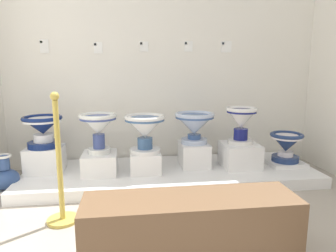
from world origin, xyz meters
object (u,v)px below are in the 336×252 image
Objects in this scene: antique_toilet_central_ornate at (194,124)px; antique_toilet_broad_patterned at (145,128)px; info_placard_first at (44,46)px; plinth_block_tall_cobalt at (240,155)px; antique_toilet_tall_cobalt at (241,120)px; museum_bench at (191,228)px; antique_toilet_rightmost at (286,144)px; info_placard_fourth at (188,46)px; info_placard_third at (144,46)px; decorative_vase_companion at (5,178)px; plinth_block_pale_glazed at (45,159)px; antique_toilet_pale_glazed at (43,127)px; plinth_block_slender_white at (100,163)px; plinth_block_broad_patterned at (145,162)px; antique_toilet_slender_white at (98,125)px; stanchion_post_near_left at (61,183)px; info_placard_fifth at (226,47)px; plinth_block_central_ornate at (194,154)px; plinth_block_rightmost at (285,163)px; info_placard_second at (98,48)px.

antique_toilet_broad_patterned is at bearing -164.87° from antique_toilet_central_ornate.
plinth_block_tall_cobalt is at bearing -14.11° from info_placard_first.
museum_bench is at bearing -121.07° from antique_toilet_tall_cobalt.
info_placard_fourth reaches higher than antique_toilet_rightmost.
info_placard_third is 0.30× the size of decorative_vase_companion.
antique_toilet_central_ornate reaches higher than plinth_block_pale_glazed.
antique_toilet_pale_glazed reaches higher than antique_toilet_rightmost.
plinth_block_slender_white is 1.40m from info_placard_third.
decorative_vase_companion reaches higher than plinth_block_broad_patterned.
antique_toilet_rightmost is (2.00, 0.01, -0.25)m from antique_toilet_slender_white.
antique_toilet_slender_white is 0.84m from stanchion_post_near_left.
info_placard_fifth is (1.46, 0.54, 1.20)m from plinth_block_slender_white.
antique_toilet_central_ornate is 1.09× the size of antique_toilet_tall_cobalt.
antique_toilet_pale_glazed is at bearing 168.03° from antique_toilet_slender_white.
antique_toilet_central_ornate is 1.21× the size of antique_toilet_rightmost.
museum_bench is at bearing -64.02° from plinth_block_slender_white.
antique_toilet_pale_glazed is 1.27× the size of plinth_block_broad_patterned.
plinth_block_slender_white is 0.37× the size of stanchion_post_near_left.
plinth_block_rightmost is at bearing -6.43° from plinth_block_central_ornate.
antique_toilet_broad_patterned is 1.10m from info_placard_second.
antique_toilet_tall_cobalt is 0.71m from plinth_block_rightmost.
plinth_block_broad_patterned is 0.78× the size of antique_toilet_tall_cobalt.
antique_toilet_slender_white reaches higher than antique_toilet_broad_patterned.
antique_toilet_pale_glazed is 2.68× the size of info_placard_first.
antique_toilet_central_ornate is at bearing 76.91° from museum_bench.
info_placard_third is 2.25m from museum_bench.
antique_toilet_pale_glazed is 3.03× the size of info_placard_fifth.
plinth_block_pale_glazed is 2.83× the size of info_placard_fifth.
antique_toilet_broad_patterned reaches higher than plinth_block_central_ornate.
antique_toilet_broad_patterned is at bearing -178.77° from antique_toilet_rightmost.
plinth_block_pale_glazed is 2.07m from antique_toilet_tall_cobalt.
plinth_block_slender_white is 3.02× the size of info_placard_second.
stanchion_post_near_left is at bearing -45.08° from decorative_vase_companion.
info_placard_second is at bearing 92.10° from plinth_block_slender_white.
info_placard_first is (-2.07, 0.52, 1.16)m from plinth_block_tall_cobalt.
antique_toilet_rightmost reaches higher than plinth_block_central_ornate.
antique_toilet_tall_cobalt is 1.06m from info_placard_fourth.
plinth_block_broad_patterned is 1.55m from antique_toilet_rightmost.
plinth_block_broad_patterned is 2.52× the size of info_placard_second.
antique_toilet_pale_glazed is at bearing -164.78° from info_placard_fourth.
antique_toilet_slender_white is 1.04× the size of plinth_block_tall_cobalt.
plinth_block_tall_cobalt is at bearing 2.49° from antique_toilet_broad_patterned.
antique_toilet_broad_patterned is 1.15m from info_placard_fourth.
plinth_block_tall_cobalt is at bearing 3.06° from decorative_vase_companion.
plinth_block_slender_white is 1.43m from info_placard_first.
info_placard_fifth is (0.97, 0.00, 0.01)m from info_placard_third.
antique_toilet_broad_patterned is at bearing 3.50° from decorative_vase_companion.
plinth_block_tall_cobalt is at bearing -27.82° from info_placard_third.
antique_toilet_pale_glazed is at bearing 168.03° from plinth_block_slender_white.
antique_toilet_central_ornate is at bearing -91.07° from info_placard_fourth.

